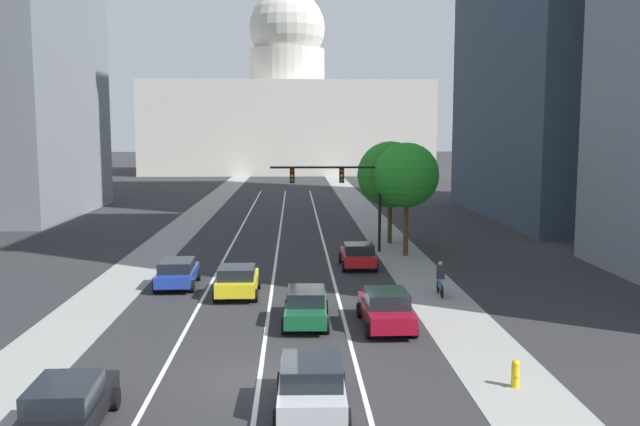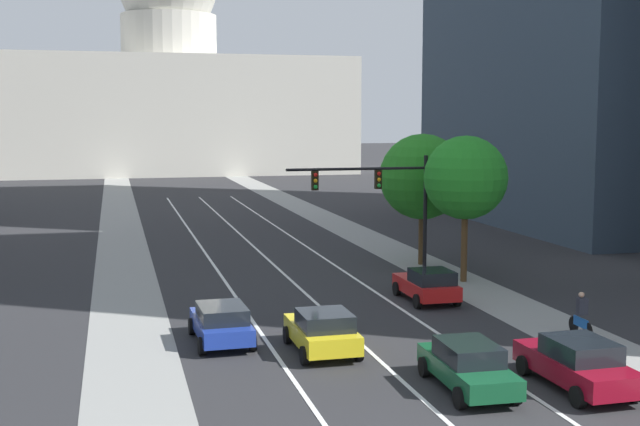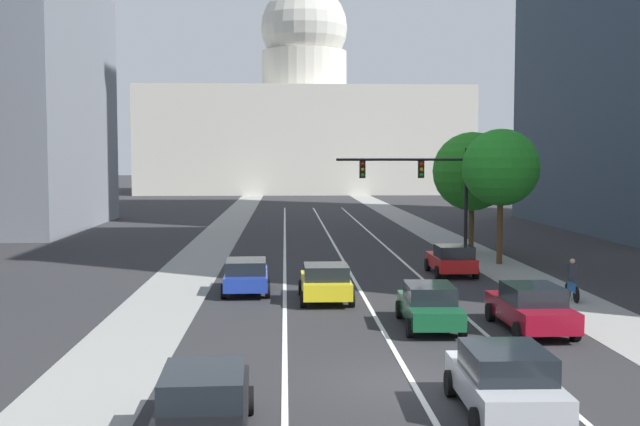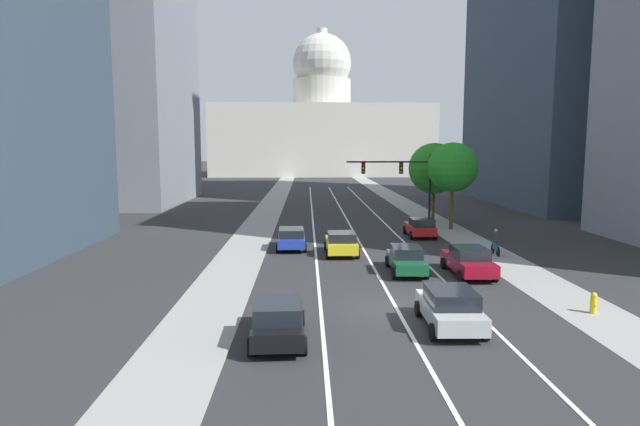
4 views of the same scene
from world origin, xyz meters
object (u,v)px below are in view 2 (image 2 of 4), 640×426
Objects in this scene: cyclist at (581,315)px; street_tree_far_right at (466,178)px; capitol_building at (170,97)px; car_yellow at (322,331)px; car_green at (468,365)px; street_tree_near_right at (422,177)px; traffic_signal_mast at (382,193)px; car_crimson at (577,363)px; car_blue at (221,323)px; car_red at (428,285)px.

cyclist is 0.23× the size of street_tree_far_right.
car_yellow is (-1.65, -98.84, -10.58)m from capitol_building.
capitol_building is 11.80× the size of car_green.
cyclist is 0.23× the size of street_tree_near_right.
traffic_signal_mast is 13.48m from cyclist.
street_tree_far_right reaches higher than cyclist.
car_green is at bearing -107.34° from street_tree_near_right.
car_crimson is 6.33m from cyclist.
street_tree_near_right is at bearing -32.07° from car_yellow.
car_green is (1.65, -103.80, -10.60)m from capitol_building.
car_crimson is at bearing -130.80° from car_yellow.
capitol_building reaches higher than car_yellow.
cyclist reaches higher than car_blue.
cyclist is (6.72, 4.63, 0.08)m from car_green.
car_crimson is at bearing 149.39° from cyclist.
cyclist reaches higher than car_red.
car_red is (4.95, -92.12, -10.59)m from capitol_building.
street_tree_far_right reaches higher than car_crimson.
capitol_building is 7.19× the size of street_tree_far_right.
car_yellow is at bearing 48.48° from car_crimson.
traffic_signal_mast is (2.90, 17.04, 3.69)m from car_green.
car_green is 2.61× the size of cyclist.
car_yellow is 15.28m from street_tree_far_right.
car_green is at bearing 164.28° from car_red.
cyclist is (13.31, -2.42, 0.08)m from car_blue.
street_tree_far_right is at bearing -59.15° from car_blue.
car_crimson is 0.63× the size of street_tree_far_right.
car_crimson is 17.19m from street_tree_far_right.
traffic_signal_mast is 4.23m from street_tree_far_right.
car_blue is 1.05× the size of car_red.
capitol_building reaches higher than cyclist.
car_yellow is 0.55× the size of street_tree_far_right.
capitol_building is 83.79m from street_tree_near_right.
capitol_building is at bearing 3.13° from car_red.
traffic_signal_mast is 5.08m from street_tree_near_right.
car_yellow is 9.42m from car_red.
car_yellow is (-3.30, 4.96, 0.02)m from car_green.
car_green is 0.61× the size of traffic_signal_mast.
car_red reaches higher than car_blue.
car_blue is 0.57× the size of street_tree_near_right.
cyclist is at bearing -53.58° from car_green.
traffic_signal_mast is (6.20, 12.09, 3.67)m from car_yellow.
car_crimson is at bearing -179.94° from car_red.
car_yellow is at bearing -117.14° from traffic_signal_mast.
street_tree_far_right is (3.88, -1.50, 0.80)m from traffic_signal_mast.
car_red is at bearing -13.94° from car_green.
car_red is 6.52m from traffic_signal_mast.
street_tree_far_right is (8.42, -88.26, -6.11)m from capitol_building.
capitol_building is 99.42m from car_yellow.
cyclist is 16.54m from street_tree_near_right.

